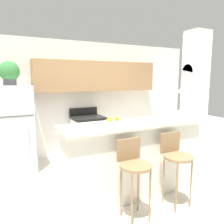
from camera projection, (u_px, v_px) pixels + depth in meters
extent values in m
plane|color=beige|center=(133.00, 192.00, 3.37)|extent=(14.00, 14.00, 0.00)
cube|color=white|center=(85.00, 98.00, 5.05)|extent=(5.60, 0.06, 2.55)
cube|color=#9E754C|center=(98.00, 76.00, 4.91)|extent=(2.82, 0.32, 0.66)
cube|color=white|center=(84.00, 85.00, 4.82)|extent=(0.61, 0.28, 0.12)
cube|color=white|center=(194.00, 104.00, 3.94)|extent=(0.36, 0.32, 2.55)
cylinder|color=silver|center=(188.00, 71.00, 3.77)|extent=(0.02, 0.28, 0.28)
cylinder|color=white|center=(187.00, 71.00, 3.77)|extent=(0.01, 0.24, 0.24)
cube|color=silver|center=(134.00, 159.00, 3.29)|extent=(2.08, 0.55, 1.06)
cube|color=beige|center=(134.00, 124.00, 3.21)|extent=(2.20, 0.67, 0.04)
cube|color=silver|center=(14.00, 142.00, 4.10)|extent=(0.71, 0.71, 1.09)
cube|color=silver|center=(11.00, 100.00, 3.97)|extent=(0.71, 0.71, 0.52)
cube|color=#333333|center=(13.00, 116.00, 3.69)|extent=(0.67, 0.01, 0.01)
cylinder|color=#B2B2B7|center=(29.00, 143.00, 3.86)|extent=(0.02, 0.02, 0.60)
cube|color=white|center=(88.00, 138.00, 4.83)|extent=(0.66, 0.61, 0.85)
cube|color=black|center=(88.00, 118.00, 4.77)|extent=(0.66, 0.61, 0.06)
cube|color=black|center=(83.00, 111.00, 5.00)|extent=(0.66, 0.04, 0.16)
cube|color=black|center=(93.00, 140.00, 4.56)|extent=(0.40, 0.01, 0.27)
cylinder|color=olive|center=(136.00, 166.00, 2.61)|extent=(0.39, 0.39, 0.03)
cube|color=olive|center=(129.00, 149.00, 2.74)|extent=(0.33, 0.02, 0.28)
cylinder|color=olive|center=(132.00, 201.00, 2.50)|extent=(0.02, 0.02, 0.68)
cylinder|color=olive|center=(150.00, 196.00, 2.61)|extent=(0.02, 0.02, 0.68)
cylinder|color=olive|center=(121.00, 191.00, 2.72)|extent=(0.02, 0.02, 0.68)
cylinder|color=olive|center=(138.00, 187.00, 2.84)|extent=(0.02, 0.02, 0.68)
cylinder|color=olive|center=(178.00, 157.00, 2.91)|extent=(0.39, 0.39, 0.03)
cube|color=olive|center=(170.00, 142.00, 3.03)|extent=(0.33, 0.02, 0.28)
cylinder|color=olive|center=(177.00, 188.00, 2.80)|extent=(0.02, 0.02, 0.68)
cylinder|color=olive|center=(191.00, 184.00, 2.91)|extent=(0.02, 0.02, 0.68)
cylinder|color=olive|center=(164.00, 180.00, 3.02)|extent=(0.02, 0.02, 0.68)
cylinder|color=olive|center=(177.00, 176.00, 3.13)|extent=(0.02, 0.02, 0.68)
cylinder|color=#4C4C51|center=(10.00, 82.00, 3.93)|extent=(0.22, 0.22, 0.12)
sphere|color=#387F3D|center=(9.00, 71.00, 3.90)|extent=(0.36, 0.36, 0.36)
cube|color=white|center=(179.00, 114.00, 3.62)|extent=(0.12, 0.12, 0.10)
cylinder|color=#386633|center=(180.00, 102.00, 3.59)|extent=(0.01, 0.01, 0.31)
sphere|color=#E5B2D1|center=(180.00, 91.00, 3.56)|extent=(0.07, 0.07, 0.07)
cylinder|color=silver|center=(113.00, 123.00, 3.07)|extent=(0.25, 0.25, 0.05)
sphere|color=orange|center=(117.00, 119.00, 3.07)|extent=(0.07, 0.07, 0.07)
sphere|color=gold|center=(110.00, 120.00, 3.03)|extent=(0.08, 0.08, 0.08)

